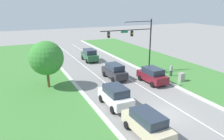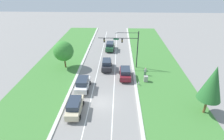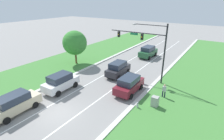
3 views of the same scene
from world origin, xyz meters
The scene contains 18 objects.
ground_plane centered at (0.00, 0.00, 0.00)m, with size 160.00×160.00×0.00m, color gray.
curb_strip_right centered at (5.65, 0.00, 0.07)m, with size 0.50×90.00×0.15m.
curb_strip_left centered at (-5.65, 0.00, 0.07)m, with size 0.50×90.00×0.15m.
grass_verge_right centered at (10.90, 0.00, 0.04)m, with size 10.00×90.00×0.08m.
grass_verge_left centered at (-10.90, 0.00, 0.04)m, with size 10.00×90.00×0.08m.
lane_stripe_inner_left centered at (-1.80, 0.00, 0.00)m, with size 0.14×81.00×0.01m.
lane_stripe_inner_right centered at (1.80, 0.00, 0.00)m, with size 0.14×81.00×0.01m.
traffic_signal_mast centered at (4.04, 12.20, 5.29)m, with size 8.08×0.41×7.92m.
forest_suv centered at (0.22, 22.25, 1.11)m, with size 2.33×4.86×2.16m.
white_suv centered at (-3.54, 3.58, 1.08)m, with size 2.20×4.58×2.11m.
burgundy_suv centered at (3.83, 7.74, 1.04)m, with size 2.22×4.61×2.03m.
charcoal_suv centered at (0.04, 11.33, 1.07)m, with size 2.18×4.59×2.10m.
champagne_suv centered at (-3.61, -2.22, 1.03)m, with size 2.16×4.91×2.01m.
utility_cabinet centered at (7.61, 6.44, 0.60)m, with size 0.70×0.60×1.20m.
pedestrian centered at (7.79, 8.79, 0.94)m, with size 0.40×0.24×1.69m.
fire_hydrant centered at (6.18, 5.20, 0.34)m, with size 0.34×0.20×0.70m.
conifer_near_right_tree centered at (14.80, -1.73, 4.97)m, with size 3.08×3.08×7.45m.
oak_near_left_tree centered at (-8.84, 11.66, 3.76)m, with size 4.11×4.11×5.82m.
Camera 2 is at (2.45, -21.47, 17.13)m, focal length 28.00 mm.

